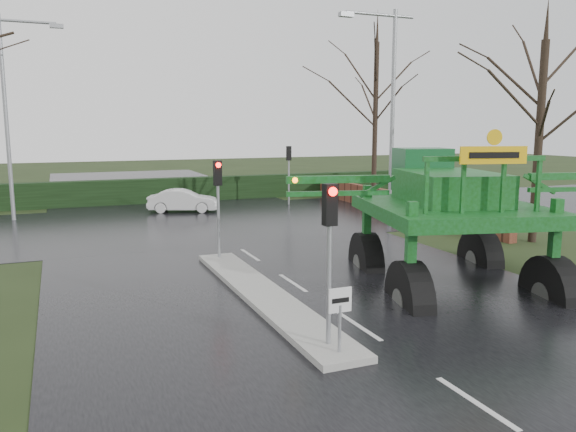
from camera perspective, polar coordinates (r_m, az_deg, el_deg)
name	(u,v)px	position (r m, az deg, el deg)	size (l,w,h in m)	color
ground	(359,327)	(13.55, 7.19, -11.12)	(140.00, 140.00, 0.00)	black
road_main	(234,245)	(22.45, -5.50, -2.95)	(14.00, 80.00, 0.02)	black
road_cross	(199,222)	(28.15, -9.07, -0.57)	(80.00, 12.00, 0.02)	black
median_island	(263,295)	(15.59, -2.53, -8.00)	(1.20, 10.00, 0.16)	gray
hedge_row	(168,190)	(35.81, -12.08, 2.58)	(44.00, 0.90, 1.50)	black
brick_wall	(381,199)	(32.10, 9.45, 1.67)	(0.40, 20.00, 1.20)	#592D1E
keep_left_sign	(340,309)	(11.36, 5.29, -9.44)	(0.50, 0.07, 1.35)	gray
traffic_signal_near	(330,230)	(11.40, 4.26, -1.40)	(0.26, 0.33, 3.52)	gray
traffic_signal_mid	(218,188)	(19.30, -7.13, 2.84)	(0.26, 0.33, 3.52)	gray
traffic_signal_far	(289,162)	(33.65, 0.08, 5.53)	(0.26, 0.33, 3.52)	gray
street_light_right	(387,98)	(27.27, 10.06, 11.72)	(3.85, 0.30, 10.00)	gray
street_light_left_far	(12,99)	(31.11, -26.27, 10.59)	(3.85, 0.30, 10.00)	gray
tree_right_near	(541,113)	(24.67, 24.29, 9.52)	(5.60, 5.60, 9.64)	black
tree_right_far	(376,98)	(37.46, 8.90, 11.76)	(7.00, 7.00, 12.05)	black
crop_sprayer	(409,201)	(15.15, 12.17, 1.49)	(10.01, 7.34, 5.74)	black
white_sedan	(183,212)	(31.50, -10.59, 0.39)	(1.32, 3.77, 1.24)	silver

